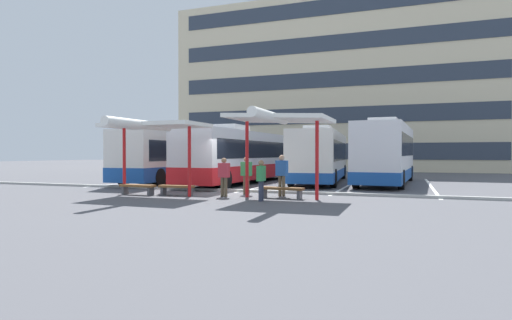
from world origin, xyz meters
TOP-DOWN VIEW (x-y plane):
  - ground_plane at (0.00, 0.00)m, footprint 160.00×160.00m
  - terminal_building at (0.03, 32.46)m, footprint 35.46×14.37m
  - coach_bus_0 at (-6.47, 6.53)m, footprint 2.79×12.55m
  - coach_bus_1 at (-2.13, 6.31)m, footprint 3.01×12.60m
  - coach_bus_2 at (2.38, 8.46)m, footprint 3.38×11.39m
  - coach_bus_3 at (6.34, 8.31)m, footprint 3.17×10.76m
  - lane_stripe_0 at (-8.75, 7.17)m, footprint 0.16×14.00m
  - lane_stripe_1 at (-4.38, 7.17)m, footprint 0.16×14.00m
  - lane_stripe_2 at (0.00, 7.17)m, footprint 0.16×14.00m
  - lane_stripe_3 at (4.38, 7.17)m, footprint 0.16×14.00m
  - lane_stripe_4 at (8.75, 7.17)m, footprint 0.16×14.00m
  - waiting_shelter_0 at (-2.74, -2.39)m, footprint 4.28×4.50m
  - bench_0 at (-3.64, -2.19)m, footprint 1.71×0.51m
  - bench_1 at (-1.84, -1.93)m, footprint 1.57×0.50m
  - waiting_shelter_1 at (2.72, -1.81)m, footprint 3.93×4.91m
  - bench_2 at (2.72, -1.44)m, footprint 1.86×0.58m
  - platform_kerb at (0.00, 0.66)m, footprint 44.00×0.24m
  - waiting_passenger_0 at (0.24, -1.59)m, footprint 0.48×0.24m
  - waiting_passenger_1 at (0.77, -0.34)m, footprint 0.52×0.32m
  - waiting_passenger_2 at (2.49, -0.64)m, footprint 0.54×0.33m
  - waiting_passenger_3 at (2.28, -2.71)m, footprint 0.23×0.46m

SIDE VIEW (x-z plane):
  - ground_plane at x=0.00m, z-range 0.00..0.00m
  - lane_stripe_0 at x=-8.75m, z-range 0.00..0.01m
  - lane_stripe_1 at x=-4.38m, z-range 0.00..0.01m
  - lane_stripe_2 at x=0.00m, z-range 0.00..0.01m
  - lane_stripe_3 at x=4.38m, z-range 0.00..0.01m
  - lane_stripe_4 at x=8.75m, z-range 0.00..0.01m
  - platform_kerb at x=0.00m, z-range 0.00..0.12m
  - bench_1 at x=-1.84m, z-range 0.11..0.56m
  - bench_0 at x=-3.64m, z-range 0.11..0.56m
  - bench_2 at x=2.72m, z-range 0.11..0.56m
  - waiting_passenger_3 at x=2.28m, z-range 0.11..1.67m
  - waiting_passenger_0 at x=0.24m, z-range 0.12..1.75m
  - waiting_passenger_1 at x=0.77m, z-range 0.13..1.79m
  - waiting_passenger_2 at x=2.49m, z-range 0.15..1.90m
  - coach_bus_0 at x=-6.47m, z-range -0.15..3.30m
  - coach_bus_1 at x=-2.13m, z-range -0.15..3.32m
  - coach_bus_2 at x=2.38m, z-range -0.11..3.33m
  - coach_bus_3 at x=6.34m, z-range -0.11..3.67m
  - waiting_shelter_0 at x=-2.74m, z-range 1.36..4.54m
  - waiting_shelter_1 at x=2.72m, z-range 1.45..4.82m
  - terminal_building at x=0.03m, z-range -1.37..19.95m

